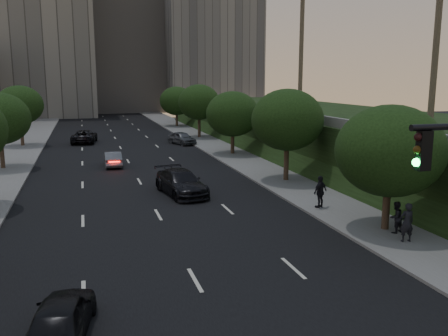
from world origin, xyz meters
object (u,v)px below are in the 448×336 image
object	(u,v)px
pedestrian_b	(396,217)
pedestrian_c	(320,192)
sedan_near_right	(181,183)
sedan_near_left	(61,316)
sedan_far_right	(182,138)
sedan_far_left	(84,136)
pedestrian_a	(407,222)
sedan_mid_left	(113,159)

from	to	relation	value
pedestrian_b	pedestrian_c	world-z (taller)	pedestrian_c
sedan_near_right	sedan_near_left	bearing A→B (deg)	-122.11
sedan_far_right	pedestrian_c	size ratio (longest dim) A/B	2.31
sedan_far_left	pedestrian_b	world-z (taller)	pedestrian_b
sedan_near_left	sedan_far_right	distance (m)	41.22
sedan_near_left	pedestrian_c	distance (m)	17.03
sedan_far_left	pedestrian_b	xyz separation A→B (m)	(14.07, -38.94, 0.15)
sedan_near_left	sedan_far_right	xyz separation A→B (m)	(11.59, 39.56, 0.06)
pedestrian_a	sedan_far_right	bearing A→B (deg)	-79.35
sedan_mid_left	sedan_far_left	size ratio (longest dim) A/B	0.72
pedestrian_c	sedan_mid_left	bearing A→B (deg)	-84.94
sedan_near_right	pedestrian_a	size ratio (longest dim) A/B	3.03
sedan_near_right	pedestrian_c	world-z (taller)	pedestrian_c
sedan_mid_left	pedestrian_b	size ratio (longest dim) A/B	2.57
sedan_near_right	pedestrian_b	bearing A→B (deg)	-62.57
sedan_far_left	sedan_far_right	distance (m)	11.59
sedan_near_right	sedan_far_left	bearing A→B (deg)	92.52
sedan_mid_left	pedestrian_a	xyz separation A→B (m)	(11.52, -23.76, 0.40)
sedan_mid_left	sedan_near_right	distance (m)	12.11
sedan_far_left	sedan_far_right	size ratio (longest dim) A/B	1.29
sedan_near_left	pedestrian_a	xyz separation A→B (m)	(14.65, 3.88, 0.38)
sedan_near_left	pedestrian_c	world-z (taller)	pedestrian_c
sedan_mid_left	pedestrian_c	size ratio (longest dim) A/B	2.13
sedan_near_right	pedestrian_a	world-z (taller)	pedestrian_a
sedan_near_left	sedan_mid_left	distance (m)	27.81
sedan_far_left	sedan_near_left	bearing A→B (deg)	96.40
sedan_far_right	pedestrian_c	distance (m)	29.45
sedan_far_left	sedan_far_right	xyz separation A→B (m)	(10.70, -4.47, -0.04)
sedan_near_left	sedan_mid_left	size ratio (longest dim) A/B	0.99
sedan_far_left	sedan_mid_left	bearing A→B (deg)	105.35
sedan_near_right	pedestrian_c	bearing A→B (deg)	-49.86
sedan_mid_left	sedan_far_right	size ratio (longest dim) A/B	0.92
pedestrian_c	sedan_near_left	bearing A→B (deg)	10.74
sedan_near_left	sedan_far_left	bearing A→B (deg)	-81.73
sedan_near_right	sedan_mid_left	bearing A→B (deg)	98.07
pedestrian_a	pedestrian_b	size ratio (longest dim) A/B	1.17
sedan_far_left	pedestrian_a	world-z (taller)	pedestrian_a
sedan_far_left	sedan_far_right	bearing A→B (deg)	164.88
sedan_near_right	pedestrian_c	size ratio (longest dim) A/B	2.94
sedan_mid_left	pedestrian_c	world-z (taller)	pedestrian_c
pedestrian_c	pedestrian_a	bearing A→B (deg)	73.05
sedan_near_left	sedan_near_right	bearing A→B (deg)	-103.36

